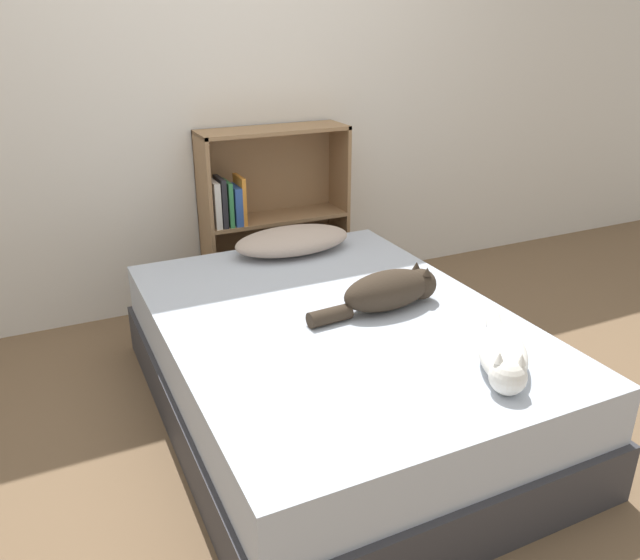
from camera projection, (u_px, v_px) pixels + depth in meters
name	position (u px, v px, depth m)	size (l,w,h in m)	color
ground_plane	(334.00, 410.00, 2.64)	(8.00, 8.00, 0.00)	brown
wall_back	(221.00, 76.00, 3.27)	(8.00, 0.06, 2.50)	silver
bed	(334.00, 365.00, 2.56)	(1.35, 1.83, 0.45)	#333338
pillow	(293.00, 240.00, 3.10)	(0.59, 0.31, 0.13)	#B29E8E
cat_light	(503.00, 355.00, 2.07)	(0.38, 0.49, 0.14)	white
cat_dark	(390.00, 290.00, 2.50)	(0.59, 0.20, 0.16)	#33281E
bookshelf	(267.00, 213.00, 3.52)	(0.82, 0.26, 0.99)	#8E6B47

